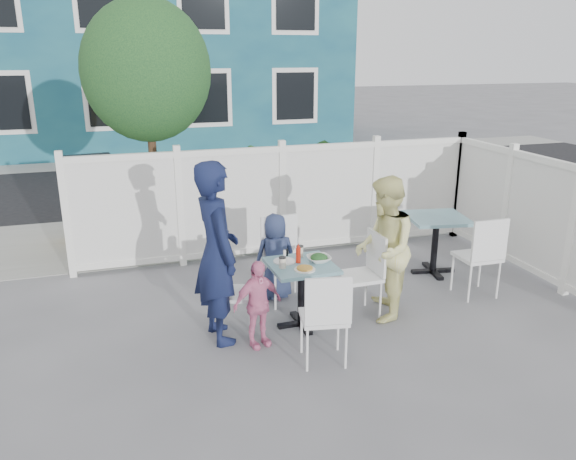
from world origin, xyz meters
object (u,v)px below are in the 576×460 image
object	(u,v)px
man	(217,253)
spare_table	(436,229)
main_table	(301,278)
chair_right	(367,268)
boy	(275,256)
chair_left	(227,286)
utility_cabinet	(91,200)
chair_back	(283,252)
chair_near	(326,312)
woman	(384,249)
toddler	(257,304)

from	to	relation	value
man	spare_table	bearing A→B (deg)	-81.18
main_table	chair_right	world-z (taller)	chair_right
spare_table	boy	distance (m)	2.26
chair_left	man	size ratio (longest dim) A/B	0.48
chair_left	utility_cabinet	bearing A→B (deg)	-141.76
utility_cabinet	spare_table	distance (m)	5.26
chair_back	chair_near	size ratio (longest dim) A/B	1.07
chair_near	man	distance (m)	1.26
spare_table	chair_right	xyz separation A→B (m)	(-1.40, -0.86, -0.06)
spare_table	woman	distance (m)	1.60
chair_left	man	bearing A→B (deg)	-33.89
chair_right	chair_back	bearing A→B (deg)	47.64
utility_cabinet	chair_near	size ratio (longest dim) A/B	1.34
chair_left	chair_right	size ratio (longest dim) A/B	0.95
utility_cabinet	chair_near	world-z (taller)	utility_cabinet
man	boy	bearing A→B (deg)	-54.24
chair_right	man	xyz separation A→B (m)	(-1.68, -0.06, 0.38)
chair_right	man	bearing A→B (deg)	90.92
chair_near	boy	bearing A→B (deg)	100.35
chair_near	man	bearing A→B (deg)	145.29
spare_table	man	world-z (taller)	man
chair_left	spare_table	bearing A→B (deg)	123.15
main_table	boy	distance (m)	0.79
chair_back	chair_right	bearing A→B (deg)	134.70
main_table	chair_back	distance (m)	0.73
utility_cabinet	chair_right	xyz separation A→B (m)	(2.98, -3.76, -0.08)
chair_near	main_table	bearing A→B (deg)	96.66
chair_left	toddler	xyz separation A→B (m)	(0.23, -0.37, -0.07)
woman	toddler	xyz separation A→B (m)	(-1.49, -0.23, -0.34)
woman	main_table	bearing A→B (deg)	-70.83
woman	toddler	world-z (taller)	woman
chair_back	chair_near	xyz separation A→B (m)	(-0.06, -1.57, -0.04)
toddler	chair_right	bearing A→B (deg)	-1.50
main_table	chair_right	distance (m)	0.79
man	boy	xyz separation A→B (m)	(0.84, 0.80, -0.41)
boy	chair_back	bearing A→B (deg)	138.12
spare_table	chair_near	distance (m)	2.85
woman	toddler	bearing A→B (deg)	-58.22
chair_near	toddler	distance (m)	0.76
chair_right	man	world-z (taller)	man
chair_near	chair_left	bearing A→B (deg)	138.52
utility_cabinet	spare_table	world-z (taller)	utility_cabinet
main_table	boy	xyz separation A→B (m)	(-0.06, 0.79, -0.03)
main_table	chair_near	size ratio (longest dim) A/B	0.76
chair_left	chair_back	xyz separation A→B (m)	(0.80, 0.65, 0.06)
boy	toddler	size ratio (longest dim) A/B	1.15
chair_right	woman	xyz separation A→B (m)	(0.14, -0.11, 0.25)
chair_right	boy	world-z (taller)	boy
utility_cabinet	boy	world-z (taller)	utility_cabinet
woman	chair_left	bearing A→B (deg)	-71.78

